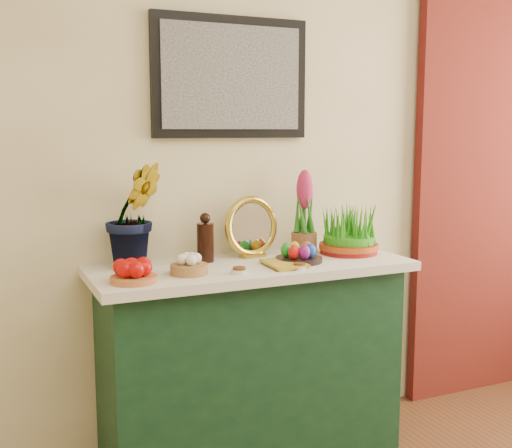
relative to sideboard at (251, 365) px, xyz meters
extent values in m
cube|color=beige|center=(0.23, 0.25, 0.93)|extent=(4.00, 0.04, 2.70)
cube|color=black|center=(0.00, 0.23, 1.27)|extent=(0.74, 0.03, 0.54)
cube|color=#A5A5A5|center=(0.00, 0.21, 1.27)|extent=(0.66, 0.01, 0.46)
cube|color=#4D0D10|center=(1.48, 0.20, 0.72)|extent=(0.90, 0.06, 2.30)
cube|color=#153B1E|center=(0.00, 0.00, 0.00)|extent=(1.30, 0.45, 0.85)
cube|color=silver|center=(0.00, 0.00, 0.45)|extent=(1.40, 0.55, 0.04)
imported|color=#226D19|center=(-0.48, 0.13, 0.76)|extent=(0.32, 0.28, 0.59)
cylinder|color=#AF6233|center=(-0.55, -0.14, 0.48)|extent=(0.18, 0.18, 0.02)
cylinder|color=#A37542|center=(-0.31, -0.09, 0.49)|extent=(0.18, 0.18, 0.04)
cylinder|color=black|center=(-0.17, 0.11, 0.55)|extent=(0.07, 0.07, 0.17)
sphere|color=black|center=(-0.17, 0.11, 0.66)|extent=(0.05, 0.05, 0.05)
cube|color=gold|center=(0.06, 0.12, 0.47)|extent=(0.12, 0.07, 0.02)
torus|color=gold|center=(0.06, 0.14, 0.61)|extent=(0.29, 0.11, 0.28)
cylinder|color=silver|center=(0.06, 0.13, 0.61)|extent=(0.21, 0.06, 0.21)
imported|color=gold|center=(0.03, -0.11, 0.48)|extent=(0.14, 0.21, 0.03)
cylinder|color=silver|center=(-0.13, -0.17, 0.47)|extent=(0.07, 0.07, 0.02)
cylinder|color=#592D14|center=(-0.13, -0.17, 0.49)|extent=(0.05, 0.05, 0.01)
cylinder|color=silver|center=(0.14, -0.19, 0.47)|extent=(0.06, 0.06, 0.02)
cylinder|color=#592D14|center=(0.14, -0.19, 0.49)|extent=(0.05, 0.05, 0.01)
cylinder|color=black|center=(0.20, -0.06, 0.48)|extent=(0.27, 0.27, 0.02)
ellipsoid|color=red|center=(0.16, -0.09, 0.52)|extent=(0.05, 0.05, 0.06)
ellipsoid|color=#1946B2|center=(0.24, -0.09, 0.52)|extent=(0.05, 0.05, 0.06)
ellipsoid|color=gold|center=(0.20, -0.02, 0.52)|extent=(0.05, 0.05, 0.06)
ellipsoid|color=#17821E|center=(0.15, -0.04, 0.52)|extent=(0.05, 0.05, 0.06)
ellipsoid|color=#D84C19|center=(0.25, -0.04, 0.52)|extent=(0.05, 0.05, 0.06)
ellipsoid|color=#7A167E|center=(0.20, -0.11, 0.52)|extent=(0.05, 0.05, 0.06)
cylinder|color=brown|center=(0.32, 0.12, 0.51)|extent=(0.12, 0.12, 0.10)
ellipsoid|color=#CE295A|center=(0.32, 0.12, 0.77)|extent=(0.08, 0.08, 0.19)
cylinder|color=maroon|center=(0.51, 0.02, 0.49)|extent=(0.27, 0.27, 0.05)
cylinder|color=maroon|center=(0.51, 0.02, 0.50)|extent=(0.28, 0.28, 0.03)
camera|label=1|loc=(-1.10, -2.51, 1.04)|focal=45.00mm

